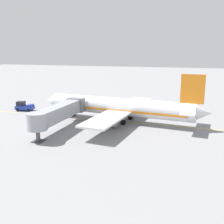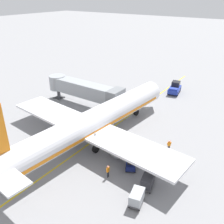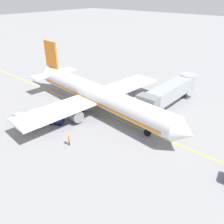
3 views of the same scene
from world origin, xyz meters
name	(u,v)px [view 1 (image 1 of 3)]	position (x,y,z in m)	size (l,w,h in m)	color
ground_plane	(123,122)	(0.00, 0.00, 0.00)	(400.00, 400.00, 0.00)	gray
gate_lead_in_line	(123,122)	(0.00, 0.00, 0.00)	(0.24, 80.00, 0.01)	gold
parked_airliner	(119,107)	(-0.03, 0.93, 3.19)	(30.34, 37.35, 10.63)	silver
jet_bridge	(58,113)	(-9.63, 10.14, 3.46)	(17.18, 3.50, 4.98)	#93999E
pushback_tractor	(24,106)	(2.37, 26.90, 1.10)	(2.97, 4.73, 2.40)	#1E339E
baggage_tug_lead	(136,111)	(7.85, -0.99, 0.71)	(2.26, 2.77, 1.62)	navy
baggage_cart_front	(148,108)	(11.33, -3.08, 0.95)	(1.76, 2.98, 1.58)	#4C4C51
baggage_cart_second_in_train	(159,108)	(11.53, -5.91, 0.95)	(1.76, 2.98, 1.58)	#4C4C51
ground_crew_wing_walker	(149,112)	(6.57, -4.24, 0.95)	(0.28, 0.73, 1.69)	#232328
ground_crew_loader	(128,112)	(5.51, 0.56, 0.95)	(0.73, 0.26, 1.69)	#232328
ground_crew_marshaller	(115,106)	(10.37, 5.22, 0.95)	(0.52, 0.62, 1.69)	#232328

